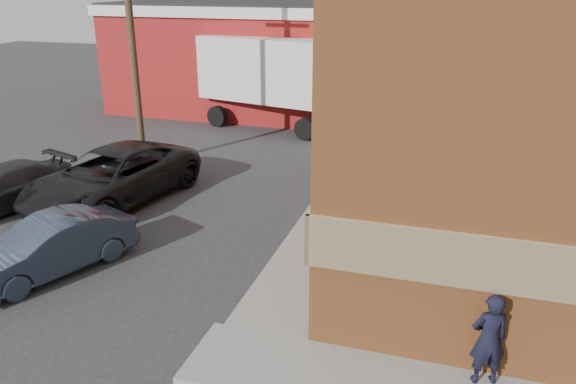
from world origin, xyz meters
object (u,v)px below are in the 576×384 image
Objects in this scene: man at (488,339)px; suv_b at (0,189)px; utility_pole at (132,38)px; box_truck at (287,78)px; warehouse at (272,57)px; sedan at (50,247)px; suv_a at (112,177)px.

man reaches higher than suv_b.
box_truck is at bearing 61.95° from utility_pole.
warehouse is 23.00m from man.
warehouse is at bearing -81.51° from man.
utility_pole is at bearing 128.22° from sedan.
warehouse is 1.83× the size of box_truck.
utility_pole is at bearing 87.12° from suv_b.
utility_pole is 5.38m from suv_a.
suv_a is (-11.18, 5.68, -0.13)m from man.
utility_pole is 1.96× the size of suv_b.
sedan is at bearing -64.63° from suv_a.
suv_b is at bearing -110.69° from utility_pole.
warehouse is 1.81× the size of utility_pole.
box_truck reaches higher than suv_a.
man is at bearing -37.07° from utility_pole.
utility_pole reaches higher than box_truck.
utility_pole is 8.06m from box_truck.
man is at bearing -16.54° from suv_a.
utility_pole is 1.45× the size of suv_a.
suv_a is (1.06, -3.57, -3.89)m from utility_pole.
box_truck is at bearing -63.03° from warehouse.
suv_b is (-2.99, -1.53, -0.19)m from suv_a.
man is (10.74, -20.25, -1.82)m from warehouse.
man is at bearing -62.05° from warehouse.
warehouse is at bearing 82.23° from utility_pole.
utility_pole is 1.01× the size of box_truck.
utility_pole is 5.16× the size of man.
warehouse is at bearing 98.69° from suv_a.
warehouse is at bearing 129.87° from box_truck.
man is 10.07m from sedan.
utility_pole reaches higher than sedan.
utility_pole reaches higher than suv_a.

